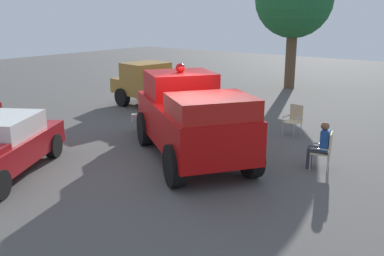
# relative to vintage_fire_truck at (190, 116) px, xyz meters

# --- Properties ---
(ground_plane) EXTENTS (60.00, 60.00, 0.00)m
(ground_plane) POSITION_rel_vintage_fire_truck_xyz_m (0.68, 0.56, -1.20)
(ground_plane) COLOR #514F4C
(vintage_fire_truck) EXTENTS (5.18, 6.12, 2.59)m
(vintage_fire_truck) POSITION_rel_vintage_fire_truck_xyz_m (0.00, 0.00, 0.00)
(vintage_fire_truck) COLOR black
(vintage_fire_truck) RESTS_ON ground
(parked_pickup) EXTENTS (2.56, 5.00, 1.90)m
(parked_pickup) POSITION_rel_vintage_fire_truck_xyz_m (-4.27, -5.00, -0.21)
(parked_pickup) COLOR black
(parked_pickup) RESTS_ON ground
(lawn_chair_near_truck) EXTENTS (0.61, 0.61, 1.02)m
(lawn_chair_near_truck) POSITION_rel_vintage_fire_truck_xyz_m (-1.35, 3.48, -0.61)
(lawn_chair_near_truck) COLOR #B7BABF
(lawn_chair_near_truck) RESTS_ON ground
(lawn_chair_by_car) EXTENTS (0.55, 0.57, 1.02)m
(lawn_chair_by_car) POSITION_rel_vintage_fire_truck_xyz_m (-3.99, 1.39, -0.61)
(lawn_chair_by_car) COLOR #B7BABF
(lawn_chair_by_car) RESTS_ON ground
(spectator_seated) EXTENTS (0.50, 0.61, 1.29)m
(spectator_seated) POSITION_rel_vintage_fire_truck_xyz_m (-1.31, 3.35, -0.50)
(spectator_seated) COLOR #383842
(spectator_seated) RESTS_ON ground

